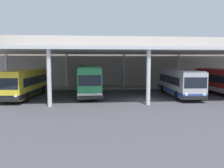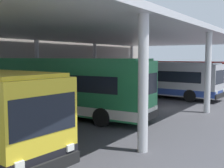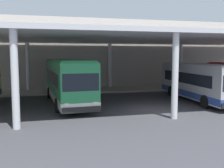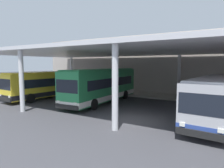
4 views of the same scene
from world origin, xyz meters
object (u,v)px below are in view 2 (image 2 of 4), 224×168
object	(u,v)px
bus_middle_bay	(161,79)
bench_waiting	(112,81)
bus_second_bay	(65,86)
bus_far_bay	(177,75)
trash_bin	(123,79)
banner_sign	(135,69)

from	to	relation	value
bus_middle_bay	bench_waiting	xyz separation A→B (m)	(5.26, 8.84, -0.99)
bus_second_bay	bench_waiting	size ratio (longest dim) A/B	6.36
bus_middle_bay	bus_far_bay	world-z (taller)	same
bus_far_bay	trash_bin	xyz separation A→B (m)	(2.44, 8.28, -0.98)
bus_second_bay	bus_middle_bay	xyz separation A→B (m)	(10.99, -1.66, -0.19)
bus_far_bay	bench_waiting	distance (m)	8.14
bus_second_bay	banner_sign	distance (m)	21.52
bus_second_bay	bus_far_bay	size ratio (longest dim) A/B	1.08
bus_far_bay	bus_middle_bay	bearing A→B (deg)	-172.45
bus_far_bay	bench_waiting	size ratio (longest dim) A/B	5.87
bus_far_bay	banner_sign	size ratio (longest dim) A/B	3.30
trash_bin	bus_second_bay	bearing A→B (deg)	-159.18
bus_second_bay	bus_middle_bay	size ratio (longest dim) A/B	1.07
bus_second_bay	bus_far_bay	bearing A→B (deg)	-2.86
bench_waiting	trash_bin	xyz separation A→B (m)	(3.29, 0.25, 0.01)
bus_second_bay	bus_middle_bay	bearing A→B (deg)	-8.60
banner_sign	trash_bin	bearing A→B (deg)	132.56
bus_second_bay	bench_waiting	world-z (taller)	bus_second_bay
bus_middle_bay	bench_waiting	world-z (taller)	bus_middle_bay
bus_second_bay	bus_far_bay	distance (m)	17.12
bus_second_bay	bus_middle_bay	world-z (taller)	bus_second_bay
bus_second_bay	bench_waiting	xyz separation A→B (m)	(16.25, 7.18, -1.18)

